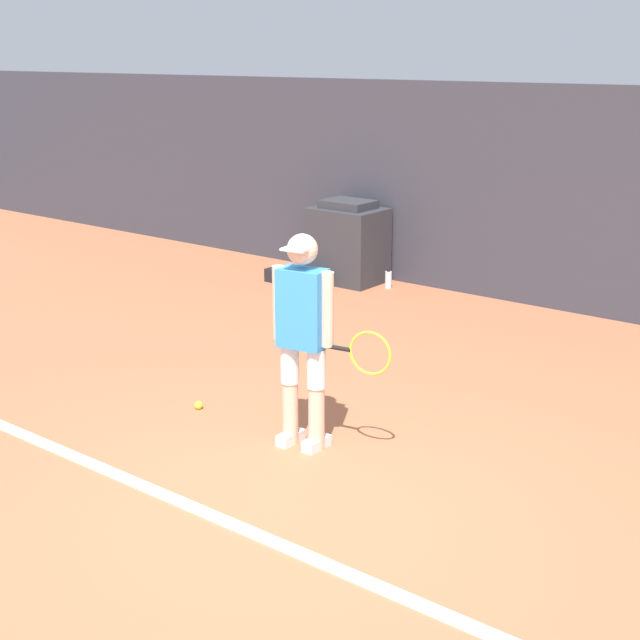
{
  "coord_description": "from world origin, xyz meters",
  "views": [
    {
      "loc": [
        3.3,
        -3.84,
        2.81
      ],
      "look_at": [
        -0.52,
        1.07,
        0.93
      ],
      "focal_mm": 50.0,
      "sensor_mm": 36.0,
      "label": 1
    }
  ],
  "objects_px": {
    "tennis_player": "(304,332)",
    "tennis_ball": "(199,405)",
    "water_bottle": "(388,279)",
    "covered_chair": "(348,243)",
    "equipment_bag": "(297,278)"
  },
  "relations": [
    {
      "from": "tennis_ball",
      "to": "covered_chair",
      "type": "relative_size",
      "value": 0.07
    },
    {
      "from": "tennis_ball",
      "to": "water_bottle",
      "type": "height_order",
      "value": "water_bottle"
    },
    {
      "from": "tennis_player",
      "to": "equipment_bag",
      "type": "xyz_separation_m",
      "value": [
        -3.07,
        3.66,
        -0.8
      ]
    },
    {
      "from": "covered_chair",
      "to": "tennis_ball",
      "type": "bearing_deg",
      "value": -69.66
    },
    {
      "from": "tennis_player",
      "to": "tennis_ball",
      "type": "xyz_separation_m",
      "value": [
        -1.13,
        0.02,
        -0.85
      ]
    },
    {
      "from": "tennis_ball",
      "to": "equipment_bag",
      "type": "relative_size",
      "value": 0.08
    },
    {
      "from": "tennis_ball",
      "to": "equipment_bag",
      "type": "height_order",
      "value": "equipment_bag"
    },
    {
      "from": "covered_chair",
      "to": "equipment_bag",
      "type": "relative_size",
      "value": 1.23
    },
    {
      "from": "water_bottle",
      "to": "tennis_ball",
      "type": "bearing_deg",
      "value": -77.35
    },
    {
      "from": "tennis_ball",
      "to": "equipment_bag",
      "type": "xyz_separation_m",
      "value": [
        -1.94,
        3.65,
        0.05
      ]
    },
    {
      "from": "equipment_bag",
      "to": "water_bottle",
      "type": "xyz_separation_m",
      "value": [
        1.0,
        0.55,
        0.03
      ]
    },
    {
      "from": "tennis_ball",
      "to": "water_bottle",
      "type": "xyz_separation_m",
      "value": [
        -0.94,
        4.2,
        0.07
      ]
    },
    {
      "from": "water_bottle",
      "to": "tennis_player",
      "type": "bearing_deg",
      "value": -63.8
    },
    {
      "from": "equipment_bag",
      "to": "water_bottle",
      "type": "height_order",
      "value": "water_bottle"
    },
    {
      "from": "equipment_bag",
      "to": "tennis_ball",
      "type": "bearing_deg",
      "value": -61.97
    }
  ]
}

